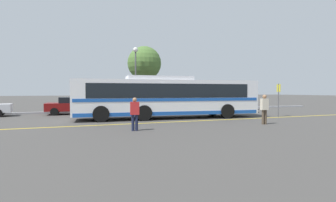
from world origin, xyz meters
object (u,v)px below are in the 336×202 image
at_px(parked_car_3, 203,103).
at_px(tree_0, 144,63).
at_px(parked_car_2, 140,104).
at_px(pedestrian_0, 135,112).
at_px(parked_car_1, 71,105).
at_px(transit_bus, 168,97).
at_px(pedestrian_1, 264,107).
at_px(bus_stop_sign, 278,96).
at_px(street_lamp, 136,66).

xyz_separation_m(parked_car_3, tree_0, (-4.77, 4.37, 4.18)).
xyz_separation_m(parked_car_2, parked_car_3, (6.41, -0.06, -0.02)).
bearing_deg(pedestrian_0, parked_car_1, -66.30).
distance_m(transit_bus, parked_car_3, 8.30).
bearing_deg(parked_car_3, transit_bus, -47.83).
xyz_separation_m(parked_car_1, pedestrian_1, (10.26, -10.90, 0.24)).
height_order(parked_car_3, tree_0, tree_0).
xyz_separation_m(parked_car_2, bus_stop_sign, (8.58, -7.63, 0.84)).
bearing_deg(pedestrian_0, transit_bus, -116.43).
distance_m(parked_car_1, parked_car_3, 12.19).
relative_size(bus_stop_sign, street_lamp, 0.40).
bearing_deg(street_lamp, tree_0, 54.55).
bearing_deg(bus_stop_sign, parked_car_2, -126.13).
bearing_deg(pedestrian_0, tree_0, -97.94).
height_order(transit_bus, bus_stop_sign, transit_bus).
distance_m(parked_car_2, pedestrian_0, 11.14).
height_order(transit_bus, pedestrian_0, transit_bus).
height_order(parked_car_2, parked_car_3, parked_car_2).
xyz_separation_m(parked_car_3, pedestrian_0, (-9.41, -10.67, 0.19)).
height_order(parked_car_3, pedestrian_1, pedestrian_1).
distance_m(transit_bus, street_lamp, 8.61).
bearing_deg(parked_car_1, pedestrian_0, 17.06).
bearing_deg(pedestrian_0, parked_car_3, -122.21).
bearing_deg(parked_car_2, parked_car_3, 84.66).
relative_size(pedestrian_0, bus_stop_sign, 0.64).
relative_size(parked_car_3, tree_0, 0.68).
xyz_separation_m(transit_bus, pedestrian_0, (-3.51, -4.90, -0.62)).
bearing_deg(pedestrian_0, bus_stop_sign, -155.84).
bearing_deg(tree_0, pedestrian_0, -107.12).
bearing_deg(pedestrian_0, parked_car_2, -96.41).
bearing_deg(parked_car_2, pedestrian_0, -20.43).
distance_m(pedestrian_0, pedestrian_1, 7.48).
relative_size(parked_car_2, street_lamp, 0.74).
bearing_deg(transit_bus, pedestrian_0, -30.09).
bearing_deg(pedestrian_1, parked_car_1, -43.10).
height_order(parked_car_2, pedestrian_1, pedestrian_1).
height_order(parked_car_1, pedestrian_1, pedestrian_1).
distance_m(parked_car_2, tree_0, 6.21).
bearing_deg(pedestrian_0, pedestrian_1, -172.10).
xyz_separation_m(pedestrian_0, bus_stop_sign, (11.58, 3.10, 0.66)).
bearing_deg(transit_bus, parked_car_2, -169.46).
xyz_separation_m(bus_stop_sign, street_lamp, (-8.40, 9.90, 2.85)).
bearing_deg(street_lamp, pedestrian_1, -71.92).
bearing_deg(parked_car_1, bus_stop_sign, 64.54).
height_order(parked_car_1, bus_stop_sign, bus_stop_sign).
bearing_deg(pedestrian_0, street_lamp, -94.56).
bearing_deg(pedestrian_1, street_lamp, -68.29).
relative_size(parked_car_1, parked_car_3, 0.88).
height_order(parked_car_1, pedestrian_0, pedestrian_0).
distance_m(pedestrian_1, tree_0, 15.96).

